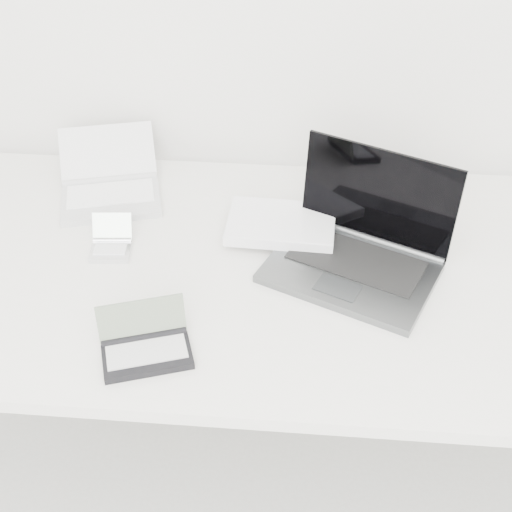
# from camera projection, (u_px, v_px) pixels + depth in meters

# --- Properties ---
(desk) EXTENTS (1.60, 0.80, 0.73)m
(desk) POSITION_uv_depth(u_px,v_px,m) (271.00, 283.00, 1.54)
(desk) COLOR white
(desk) RESTS_ON ground
(laptop_large) EXTENTS (0.48, 0.38, 0.23)m
(laptop_large) POSITION_uv_depth(u_px,v_px,m) (334.00, 242.00, 1.52)
(laptop_large) COLOR #56595B
(laptop_large) RESTS_ON desk
(netbook_open_white) EXTENTS (0.29, 0.33, 0.10)m
(netbook_open_white) POSITION_uv_depth(u_px,v_px,m) (110.00, 186.00, 1.71)
(netbook_open_white) COLOR silver
(netbook_open_white) RESTS_ON desk
(pda_silver) EXTENTS (0.09, 0.11, 0.07)m
(pda_silver) POSITION_uv_depth(u_px,v_px,m) (111.00, 245.00, 1.54)
(pda_silver) COLOR silver
(pda_silver) RESTS_ON desk
(palmtop_charcoal) EXTENTS (0.19, 0.16, 0.09)m
(palmtop_charcoal) POSITION_uv_depth(u_px,v_px,m) (146.00, 347.00, 1.31)
(palmtop_charcoal) COLOR black
(palmtop_charcoal) RESTS_ON desk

